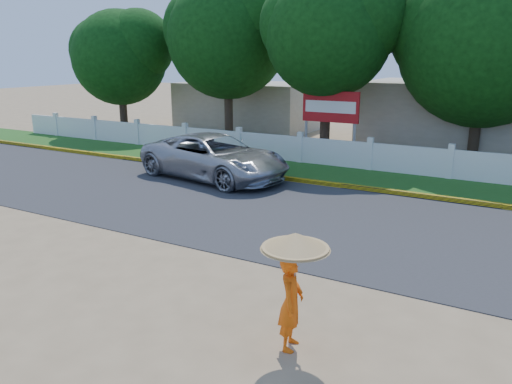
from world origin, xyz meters
The scene contains 11 objects.
ground centered at (0.00, 0.00, 0.00)m, with size 120.00×120.00×0.00m, color #9E8460.
road centered at (0.00, 4.50, 0.01)m, with size 60.00×7.00×0.02m, color #38383A.
grass_verge centered at (0.00, 9.75, 0.01)m, with size 60.00×3.50×0.03m, color #2D601E.
curb centered at (0.00, 8.05, 0.08)m, with size 40.00×0.18×0.16m, color yellow.
fence centered at (0.00, 11.20, 0.55)m, with size 40.00×0.10×1.10m, color silver.
building_near centered at (3.00, 18.00, 1.60)m, with size 10.00×6.00×3.20m, color #B7AD99.
building_far centered at (-10.00, 19.00, 1.40)m, with size 8.00×5.00×2.80m, color #B7AD99.
vehicle centered at (-4.58, 7.09, 0.81)m, with size 2.69×5.83×1.62m, color #A3A4AB.
monk_with_parasol centered at (2.63, -1.59, 1.23)m, with size 1.04×1.04×1.89m.
billboard centered at (-2.12, 12.30, 2.14)m, with size 2.50×0.13×2.95m.
tree_row centered at (1.72, 14.35, 5.10)m, with size 37.49×7.97×8.99m.
Camera 1 is at (5.48, -7.84, 4.38)m, focal length 35.00 mm.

